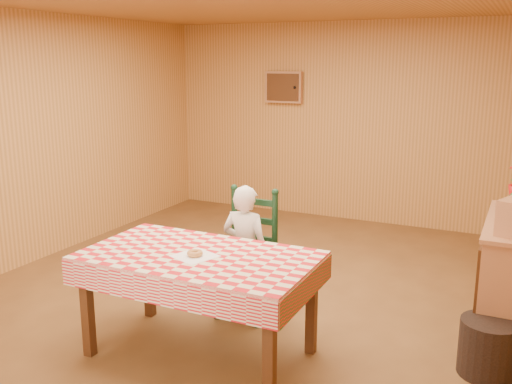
% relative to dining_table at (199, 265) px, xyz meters
% --- Properties ---
extents(ground, '(6.00, 6.00, 0.00)m').
position_rel_dining_table_xyz_m(ground, '(-0.14, 1.03, -0.69)').
color(ground, brown).
rests_on(ground, ground).
extents(cabin_walls, '(5.10, 6.05, 2.65)m').
position_rel_dining_table_xyz_m(cabin_walls, '(-0.15, 1.56, 1.14)').
color(cabin_walls, '#C18945').
rests_on(cabin_walls, ground).
extents(dining_table, '(1.66, 0.96, 0.77)m').
position_rel_dining_table_xyz_m(dining_table, '(0.00, 0.00, 0.00)').
color(dining_table, '#4B2A14').
rests_on(dining_table, ground).
extents(ladder_chair, '(0.44, 0.40, 1.08)m').
position_rel_dining_table_xyz_m(ladder_chair, '(0.00, 0.79, -0.18)').
color(ladder_chair, black).
rests_on(ladder_chair, ground).
extents(seated_child, '(0.41, 0.27, 1.12)m').
position_rel_dining_table_xyz_m(seated_child, '(-0.00, 0.73, -0.13)').
color(seated_child, silver).
rests_on(seated_child, ground).
extents(napkin, '(0.33, 0.33, 0.00)m').
position_rel_dining_table_xyz_m(napkin, '(-0.00, -0.05, 0.08)').
color(napkin, white).
rests_on(napkin, dining_table).
extents(donut, '(0.14, 0.14, 0.04)m').
position_rel_dining_table_xyz_m(donut, '(-0.00, -0.05, 0.10)').
color(donut, '#B47D40').
rests_on(donut, napkin).
extents(storage_bin, '(0.44, 0.44, 0.39)m').
position_rel_dining_table_xyz_m(storage_bin, '(1.91, 0.61, -0.49)').
color(storage_bin, black).
rests_on(storage_bin, ground).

